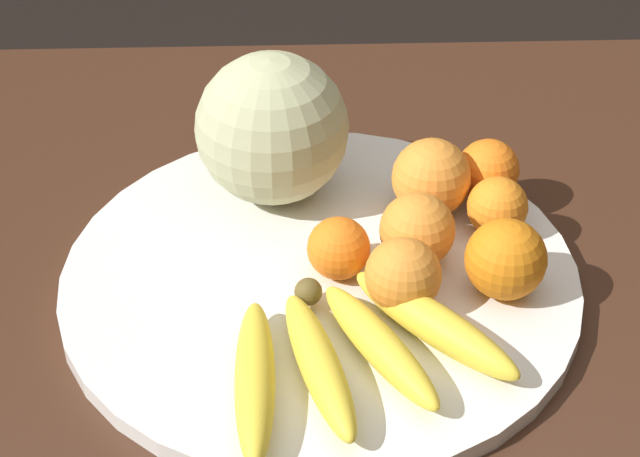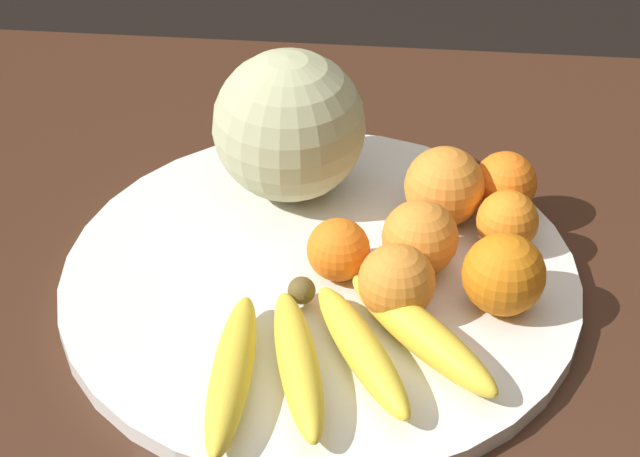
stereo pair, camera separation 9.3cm
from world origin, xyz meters
name	(u,v)px [view 1 (the left image)]	position (x,y,z in m)	size (l,w,h in m)	color
kitchen_table	(308,351)	(0.00, 0.00, 0.67)	(1.47, 0.87, 0.77)	#3D2316
fruit_bowl	(320,279)	(0.01, -0.02, 0.78)	(0.47, 0.47, 0.02)	white
melon	(272,128)	(-0.03, 0.10, 0.86)	(0.15, 0.15, 0.15)	#B2B789
banana_bunch	(351,350)	(0.03, -0.14, 0.80)	(0.24, 0.22, 0.03)	brown
orange_front_left	(506,259)	(0.17, -0.05, 0.82)	(0.07, 0.07, 0.07)	orange
orange_front_right	(403,275)	(0.08, -0.07, 0.82)	(0.07, 0.07, 0.07)	orange
orange_mid_center	(431,178)	(0.12, 0.07, 0.82)	(0.08, 0.08, 0.08)	orange
orange_back_left	(339,248)	(0.03, -0.02, 0.81)	(0.06, 0.06, 0.06)	orange
orange_back_right	(488,170)	(0.18, 0.09, 0.82)	(0.06, 0.06, 0.06)	orange
orange_top_small	(417,230)	(0.10, -0.01, 0.82)	(0.07, 0.07, 0.07)	orange
orange_side_extra	(497,207)	(0.18, 0.03, 0.81)	(0.06, 0.06, 0.06)	orange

